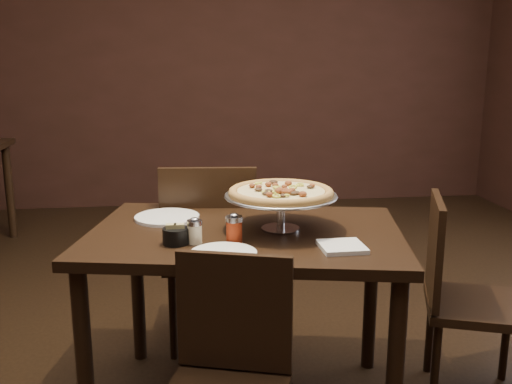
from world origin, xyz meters
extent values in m
cube|color=black|center=(0.00, 3.51, 1.40)|extent=(6.00, 0.02, 2.80)
cube|color=black|center=(0.06, -0.07, 0.75)|extent=(1.38, 1.05, 0.04)
cylinder|color=black|center=(-0.56, -0.30, 0.37)|extent=(0.06, 0.06, 0.73)
cylinder|color=black|center=(0.53, -0.52, 0.37)|extent=(0.06, 0.06, 0.73)
cylinder|color=black|center=(-0.42, 0.39, 0.37)|extent=(0.06, 0.06, 0.73)
cylinder|color=black|center=(0.67, 0.16, 0.37)|extent=(0.06, 0.06, 0.73)
cylinder|color=black|center=(-1.61, 2.55, 0.39)|extent=(0.07, 0.07, 0.78)
cylinder|color=#ACACB3|center=(0.20, -0.08, 0.78)|extent=(0.15, 0.15, 0.01)
cylinder|color=#ACACB3|center=(0.20, -0.08, 0.84)|extent=(0.03, 0.03, 0.12)
cylinder|color=#ACACB3|center=(0.20, -0.08, 0.90)|extent=(0.11, 0.11, 0.01)
cylinder|color=#A3A3A8|center=(0.20, -0.08, 0.91)|extent=(0.44, 0.44, 0.01)
torus|color=#A3A3A8|center=(0.20, -0.08, 0.91)|extent=(0.45, 0.45, 0.01)
cylinder|color=brown|center=(0.20, -0.08, 0.92)|extent=(0.41, 0.41, 0.01)
torus|color=brown|center=(0.20, -0.08, 0.93)|extent=(0.42, 0.42, 0.04)
cylinder|color=tan|center=(0.20, -0.08, 0.93)|extent=(0.35, 0.35, 0.01)
cylinder|color=#F9EDC1|center=(-0.14, -0.21, 0.81)|extent=(0.05, 0.05, 0.07)
cylinder|color=#ACACB3|center=(-0.14, -0.21, 0.85)|extent=(0.06, 0.06, 0.02)
ellipsoid|color=#ACACB3|center=(-0.14, -0.21, 0.87)|extent=(0.03, 0.03, 0.01)
cylinder|color=maroon|center=(0.00, -0.21, 0.81)|extent=(0.06, 0.06, 0.08)
cylinder|color=#ACACB3|center=(0.00, -0.21, 0.86)|extent=(0.06, 0.06, 0.02)
ellipsoid|color=#ACACB3|center=(0.00, -0.21, 0.88)|extent=(0.03, 0.03, 0.01)
cylinder|color=black|center=(-0.21, -0.21, 0.80)|extent=(0.10, 0.10, 0.06)
cube|color=tan|center=(-0.23, -0.21, 0.82)|extent=(0.04, 0.03, 0.07)
cube|color=tan|center=(-0.20, -0.21, 0.82)|extent=(0.04, 0.03, 0.07)
cube|color=silver|center=(0.38, -0.34, 0.78)|extent=(0.16, 0.16, 0.02)
cylinder|color=white|center=(-0.26, 0.15, 0.78)|extent=(0.28, 0.28, 0.01)
cylinder|color=white|center=(-0.05, -0.36, 0.78)|extent=(0.24, 0.24, 0.01)
cone|color=#ACACB3|center=(0.25, -0.14, 0.92)|extent=(0.16, 0.16, 0.00)
cylinder|color=black|center=(0.25, -0.14, 0.92)|extent=(0.08, 0.12, 0.02)
cube|color=black|center=(-0.05, 0.52, 0.46)|extent=(0.49, 0.49, 0.04)
cube|color=black|center=(-0.07, 0.32, 0.72)|extent=(0.45, 0.07, 0.47)
cylinder|color=black|center=(0.14, 0.68, 0.22)|extent=(0.04, 0.04, 0.44)
cylinder|color=black|center=(-0.22, 0.72, 0.22)|extent=(0.04, 0.04, 0.44)
cylinder|color=black|center=(0.11, 0.32, 0.22)|extent=(0.04, 0.04, 0.44)
cylinder|color=black|center=(-0.25, 0.35, 0.22)|extent=(0.04, 0.04, 0.44)
cube|color=black|center=(-0.03, -0.50, 0.63)|extent=(0.38, 0.14, 0.40)
cube|color=black|center=(1.04, -0.13, 0.42)|extent=(0.52, 0.52, 0.04)
cube|color=black|center=(0.86, -0.07, 0.66)|extent=(0.17, 0.39, 0.43)
cylinder|color=black|center=(1.25, -0.03, 0.20)|extent=(0.04, 0.04, 0.40)
cylinder|color=black|center=(0.83, -0.23, 0.20)|extent=(0.04, 0.04, 0.40)
cylinder|color=black|center=(0.94, 0.08, 0.20)|extent=(0.04, 0.04, 0.40)
camera|label=1|loc=(-0.18, -2.24, 1.43)|focal=40.00mm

